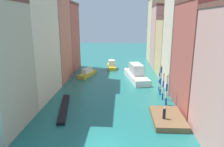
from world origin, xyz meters
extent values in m
plane|color=#1E6B66|center=(0.00, 24.50, 0.00)|extent=(154.00, 154.00, 0.00)
cube|color=beige|center=(-13.87, 14.15, 10.06)|extent=(7.88, 11.84, 20.13)
cube|color=#C6705B|center=(-13.87, 24.79, 10.81)|extent=(7.88, 8.79, 21.62)
cube|color=#B25147|center=(-13.87, 34.17, 8.08)|extent=(7.88, 9.49, 16.16)
cube|color=brown|center=(-13.87, 34.17, 16.52)|extent=(8.03, 9.68, 0.71)
cube|color=#B25147|center=(13.87, 11.15, 7.45)|extent=(7.88, 10.46, 14.89)
cube|color=brown|center=(13.87, 11.15, 15.19)|extent=(8.03, 10.67, 0.59)
cube|color=beige|center=(13.87, 20.97, 8.41)|extent=(7.88, 8.13, 16.83)
cube|color=#DBB77A|center=(13.87, 30.08, 6.37)|extent=(7.88, 9.01, 12.74)
cube|color=brown|center=(13.87, 30.08, 13.09)|extent=(8.03, 9.19, 0.70)
cube|color=tan|center=(13.87, 39.04, 8.00)|extent=(7.88, 8.02, 16.01)
cube|color=brown|center=(13.87, 39.04, 16.27)|extent=(8.03, 8.18, 0.52)
cube|color=beige|center=(13.87, 47.80, 9.21)|extent=(7.88, 8.88, 18.43)
cube|color=brown|center=(7.66, 6.40, 0.34)|extent=(3.95, 6.42, 0.69)
cylinder|color=black|center=(7.01, 5.52, 1.32)|extent=(0.36, 0.36, 1.27)
sphere|color=tan|center=(7.01, 5.52, 2.08)|extent=(0.26, 0.26, 0.26)
cylinder|color=#1E479E|center=(8.47, 11.61, 0.56)|extent=(0.30, 0.30, 1.12)
cylinder|color=white|center=(8.47, 11.61, 1.68)|extent=(0.30, 0.30, 1.12)
cylinder|color=#1E479E|center=(8.47, 11.61, 2.80)|extent=(0.30, 0.30, 1.12)
cylinder|color=white|center=(8.47, 11.61, 3.92)|extent=(0.30, 0.30, 1.12)
sphere|color=gold|center=(8.47, 11.61, 4.60)|extent=(0.33, 0.33, 0.33)
cylinder|color=#1E479E|center=(8.38, 13.93, 0.53)|extent=(0.24, 0.24, 1.06)
cylinder|color=white|center=(8.38, 13.93, 1.60)|extent=(0.24, 0.24, 1.06)
cylinder|color=#1E479E|center=(8.38, 13.93, 2.66)|extent=(0.24, 0.24, 1.06)
cylinder|color=white|center=(8.38, 13.93, 3.72)|extent=(0.24, 0.24, 1.06)
sphere|color=gold|center=(8.38, 13.93, 4.35)|extent=(0.27, 0.27, 0.27)
cylinder|color=#1E479E|center=(8.37, 16.19, 0.49)|extent=(0.26, 0.26, 0.98)
cylinder|color=white|center=(8.37, 16.19, 1.47)|extent=(0.26, 0.26, 0.98)
cylinder|color=#1E479E|center=(8.37, 16.19, 2.45)|extent=(0.26, 0.26, 0.98)
cylinder|color=white|center=(8.37, 16.19, 3.44)|extent=(0.26, 0.26, 0.98)
cylinder|color=#1E479E|center=(8.37, 16.19, 4.42)|extent=(0.26, 0.26, 0.98)
sphere|color=gold|center=(8.37, 16.19, 5.02)|extent=(0.29, 0.29, 0.29)
cylinder|color=#1E479E|center=(8.65, 18.72, 0.33)|extent=(0.32, 0.32, 0.66)
cylinder|color=white|center=(8.65, 18.72, 0.99)|extent=(0.32, 0.32, 0.66)
cylinder|color=#1E479E|center=(8.65, 18.72, 1.65)|extent=(0.32, 0.32, 0.66)
cylinder|color=white|center=(8.65, 18.72, 2.30)|extent=(0.32, 0.32, 0.66)
cylinder|color=#1E479E|center=(8.65, 18.72, 2.96)|extent=(0.32, 0.32, 0.66)
cylinder|color=white|center=(8.65, 18.72, 3.62)|extent=(0.32, 0.32, 0.66)
sphere|color=gold|center=(8.65, 18.72, 4.08)|extent=(0.35, 0.35, 0.35)
cube|color=white|center=(4.79, 25.62, 0.65)|extent=(5.11, 11.93, 1.29)
cube|color=silver|center=(4.79, 25.62, 2.38)|extent=(3.03, 5.06, 2.17)
cube|color=black|center=(-6.65, 9.23, 0.22)|extent=(2.84, 10.02, 0.43)
cube|color=gold|center=(-6.31, 28.24, 0.38)|extent=(3.64, 6.82, 0.76)
cube|color=silver|center=(-6.31, 28.24, 1.27)|extent=(2.02, 3.55, 1.02)
cube|color=gold|center=(-1.05, 36.15, 0.43)|extent=(2.80, 6.36, 0.86)
cube|color=silver|center=(-1.05, 36.15, 1.56)|extent=(1.92, 2.90, 1.41)
camera|label=1|loc=(1.71, -18.66, 12.58)|focal=33.63mm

